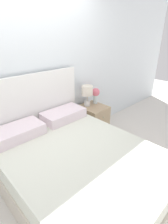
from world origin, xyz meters
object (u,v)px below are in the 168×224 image
at_px(nightstand, 93,121).
at_px(bed, 75,165).
at_px(flower_vase, 96,94).
at_px(table_lamp, 87,92).

bearing_deg(nightstand, bed, -147.19).
relative_size(bed, flower_vase, 6.93).
bearing_deg(table_lamp, flower_vase, -5.68).
relative_size(bed, nightstand, 3.33).
bearing_deg(bed, table_lamp, 38.21).
relative_size(table_lamp, flower_vase, 1.28).
height_order(table_lamp, flower_vase, table_lamp).
distance_m(bed, flower_vase, 1.46).
distance_m(bed, table_lamp, 1.35).
bearing_deg(table_lamp, bed, -141.79).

